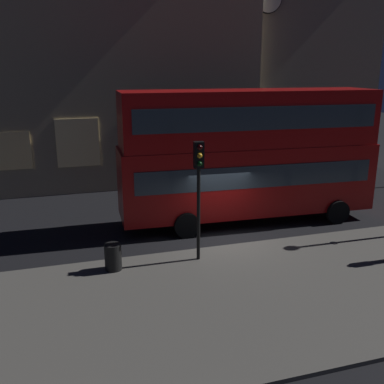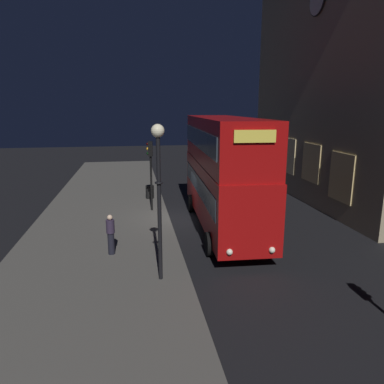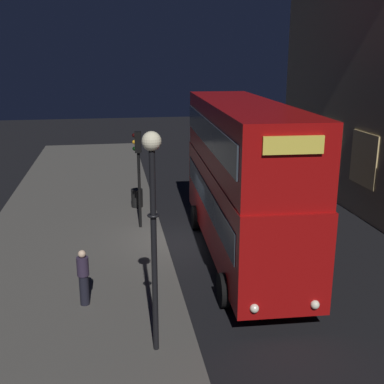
# 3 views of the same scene
# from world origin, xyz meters

# --- Properties ---
(ground_plane) EXTENTS (80.00, 80.00, 0.00)m
(ground_plane) POSITION_xyz_m (0.00, 0.00, 0.00)
(ground_plane) COLOR black
(sidewalk_slab) EXTENTS (44.00, 7.19, 0.12)m
(sidewalk_slab) POSITION_xyz_m (0.00, -4.24, 0.06)
(sidewalk_slab) COLOR #4C4944
(sidewalk_slab) RESTS_ON ground
(building_with_clock) EXTENTS (16.90, 9.65, 17.92)m
(building_with_clock) POSITION_xyz_m (-3.25, 13.14, 8.96)
(building_with_clock) COLOR tan
(building_with_clock) RESTS_ON ground
(double_decker_bus) EXTENTS (11.02, 3.19, 5.59)m
(double_decker_bus) POSITION_xyz_m (1.71, 1.94, 3.11)
(double_decker_bus) COLOR #9E0C0C
(double_decker_bus) RESTS_ON ground
(traffic_light_near_kerb) EXTENTS (0.34, 0.37, 4.07)m
(traffic_light_near_kerb) POSITION_xyz_m (-1.58, -1.53, 3.04)
(traffic_light_near_kerb) COLOR black
(traffic_light_near_kerb) RESTS_ON sidewalk_slab
(street_lamp) EXTENTS (0.44, 0.44, 5.43)m
(street_lamp) POSITION_xyz_m (7.32, -1.70, 3.88)
(street_lamp) COLOR black
(street_lamp) RESTS_ON sidewalk_slab
(pedestrian) EXTENTS (0.34, 0.34, 1.70)m
(pedestrian) POSITION_xyz_m (4.75, -3.54, 0.99)
(pedestrian) COLOR black
(pedestrian) RESTS_ON sidewalk_slab
(litter_bin) EXTENTS (0.55, 0.55, 0.87)m
(litter_bin) POSITION_xyz_m (-4.47, -1.49, 0.56)
(litter_bin) COLOR black
(litter_bin) RESTS_ON sidewalk_slab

